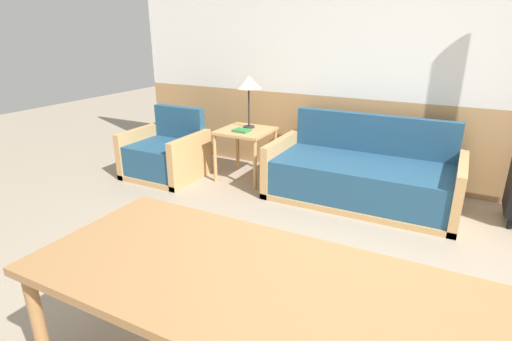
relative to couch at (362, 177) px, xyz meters
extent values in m
cube|color=tan|center=(0.45, 0.61, 0.22)|extent=(7.20, 0.06, 0.95)
cube|color=white|center=(0.45, 0.61, 1.57)|extent=(7.20, 0.06, 1.75)
cube|color=tan|center=(0.00, -0.02, -0.22)|extent=(1.86, 0.89, 0.06)
cube|color=navy|center=(0.00, -0.04, -0.01)|extent=(1.70, 0.81, 0.36)
cube|color=navy|center=(0.00, 0.37, 0.37)|extent=(1.70, 0.10, 0.41)
cube|color=tan|center=(-0.89, -0.02, 0.03)|extent=(0.08, 0.89, 0.56)
cube|color=tan|center=(0.89, -0.02, 0.03)|extent=(0.08, 0.89, 0.56)
cube|color=tan|center=(-2.24, -0.39, -0.22)|extent=(0.84, 0.74, 0.06)
cube|color=navy|center=(-2.24, -0.41, -0.02)|extent=(0.68, 0.66, 0.34)
cube|color=navy|center=(-2.24, -0.07, 0.35)|extent=(0.68, 0.10, 0.38)
cube|color=tan|center=(-2.62, -0.39, 0.02)|extent=(0.08, 0.74, 0.54)
cube|color=tan|center=(-1.86, -0.39, 0.02)|extent=(0.08, 0.74, 0.54)
cube|color=tan|center=(-1.36, 0.00, 0.33)|extent=(0.58, 0.58, 0.03)
cylinder|color=tan|center=(-1.62, -0.26, 0.03)|extent=(0.04, 0.04, 0.56)
cylinder|color=tan|center=(-1.10, -0.26, 0.03)|extent=(0.04, 0.04, 0.56)
cylinder|color=tan|center=(-1.62, 0.26, 0.03)|extent=(0.04, 0.04, 0.56)
cylinder|color=tan|center=(-1.10, 0.26, 0.03)|extent=(0.04, 0.04, 0.56)
cylinder|color=#262628|center=(-1.37, 0.10, 0.35)|extent=(0.13, 0.13, 0.02)
cylinder|color=#262628|center=(-1.37, 0.10, 0.58)|extent=(0.02, 0.02, 0.43)
cone|color=beige|center=(-1.37, 0.10, 0.86)|extent=(0.29, 0.29, 0.14)
cube|color=#2D7F3D|center=(-1.35, -0.10, 0.35)|extent=(0.19, 0.16, 0.03)
cube|color=#9E7042|center=(0.16, -2.65, 0.45)|extent=(2.00, 0.87, 0.04)
cylinder|color=#9E7042|center=(-0.78, -3.02, 0.09)|extent=(0.06, 0.06, 0.68)
cylinder|color=#9E7042|center=(-0.78, -2.28, 0.09)|extent=(0.06, 0.06, 0.68)
cylinder|color=black|center=(1.33, -0.02, -0.20)|extent=(0.04, 0.04, 0.10)
cylinder|color=black|center=(1.33, 0.32, -0.20)|extent=(0.04, 0.04, 0.10)
camera|label=1|loc=(0.81, -3.88, 1.45)|focal=28.00mm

